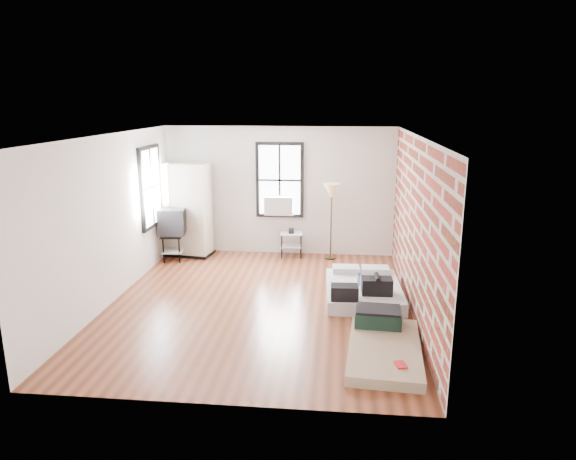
# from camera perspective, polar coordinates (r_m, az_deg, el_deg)

# --- Properties ---
(ground) EXTENTS (6.00, 6.00, 0.00)m
(ground) POSITION_cam_1_polar(r_m,az_deg,el_deg) (8.78, -3.15, -8.12)
(ground) COLOR #552816
(ground) RESTS_ON ground
(room_shell) EXTENTS (5.02, 6.02, 2.80)m
(room_shell) POSITION_cam_1_polar(r_m,az_deg,el_deg) (8.59, -1.41, 3.52)
(room_shell) COLOR silver
(room_shell) RESTS_ON ground
(mattress_main) EXTENTS (1.33, 1.77, 0.55)m
(mattress_main) POSITION_cam_1_polar(r_m,az_deg,el_deg) (9.04, 8.34, -6.55)
(mattress_main) COLOR silver
(mattress_main) RESTS_ON ground
(mattress_bare) EXTENTS (1.08, 1.87, 0.39)m
(mattress_bare) POSITION_cam_1_polar(r_m,az_deg,el_deg) (7.32, 10.50, -12.08)
(mattress_bare) COLOR tan
(mattress_bare) RESTS_ON ground
(wardrobe) EXTENTS (1.10, 0.72, 2.03)m
(wardrobe) POSITION_cam_1_polar(r_m,az_deg,el_deg) (11.40, -11.15, 2.21)
(wardrobe) COLOR black
(wardrobe) RESTS_ON ground
(side_table) EXTENTS (0.51, 0.42, 0.63)m
(side_table) POSITION_cam_1_polar(r_m,az_deg,el_deg) (11.17, 0.37, -0.89)
(side_table) COLOR black
(side_table) RESTS_ON ground
(floor_lamp) EXTENTS (0.35, 0.35, 1.64)m
(floor_lamp) POSITION_cam_1_polar(r_m,az_deg,el_deg) (10.84, 4.87, 3.93)
(floor_lamp) COLOR #2E230F
(floor_lamp) RESTS_ON ground
(tv_stand) EXTENTS (0.63, 0.84, 1.12)m
(tv_stand) POSITION_cam_1_polar(r_m,az_deg,el_deg) (11.20, -12.62, 0.85)
(tv_stand) COLOR black
(tv_stand) RESTS_ON ground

